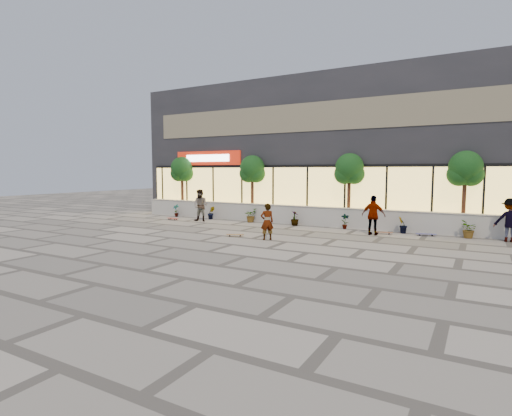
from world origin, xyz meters
The scene contains 22 objects.
ground centered at (0.00, 0.00, 0.00)m, with size 80.00×80.00×0.00m, color #A59C8F.
planter_wall centered at (0.00, 7.00, 0.52)m, with size 22.00×0.42×1.04m.
retail_building centered at (0.00, 12.49, 4.25)m, with size 24.00×9.17×8.50m.
shrub_a centered at (-8.50, 6.45, 0.41)m, with size 0.43×0.29×0.81m, color #113714.
shrub_b centered at (-5.70, 6.45, 0.41)m, with size 0.45×0.36×0.81m, color #113714.
shrub_c centered at (-2.90, 6.45, 0.41)m, with size 0.73×0.63×0.81m, color #113714.
shrub_d centered at (-0.10, 6.45, 0.41)m, with size 0.45×0.45×0.81m, color #113714.
shrub_e centered at (2.70, 6.45, 0.41)m, with size 0.43×0.29×0.81m, color #113714.
shrub_f centered at (5.50, 6.45, 0.41)m, with size 0.45×0.36×0.81m, color #113714.
shrub_g centered at (8.30, 6.45, 0.41)m, with size 0.73×0.63×0.81m, color #113714.
tree_west centered at (-9.00, 7.70, 2.99)m, with size 1.60×1.50×3.92m.
tree_midwest centered at (-3.50, 7.70, 2.99)m, with size 1.60×1.50×3.92m.
tree_mideast centered at (2.50, 7.70, 2.99)m, with size 1.60×1.50×3.92m.
tree_east centered at (8.00, 7.70, 2.99)m, with size 1.60×1.50×3.92m.
skater_center centered at (0.71, 1.68, 0.79)m, with size 0.58×0.38×1.59m, color silver.
skater_left centered at (-5.64, 5.31, 0.94)m, with size 0.92×0.71×1.88m, color tan.
skater_right_near centered at (4.40, 5.23, 0.92)m, with size 1.08×0.45×1.85m, color white.
skater_right_far centered at (9.80, 6.30, 0.92)m, with size 1.19×0.68×1.84m, color maroon.
skateboard_center centered at (-0.99, 1.77, 0.08)m, with size 0.80×0.53×0.10m.
skateboard_left centered at (-7.63, 5.12, 0.08)m, with size 0.85×0.30×0.10m.
skateboard_right_near centered at (4.76, 5.78, 0.08)m, with size 0.84×0.32×0.10m.
skateboard_right_far centered at (6.58, 6.20, 0.09)m, with size 0.90×0.42×0.11m.
Camera 1 is at (8.70, -13.39, 2.99)m, focal length 28.00 mm.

